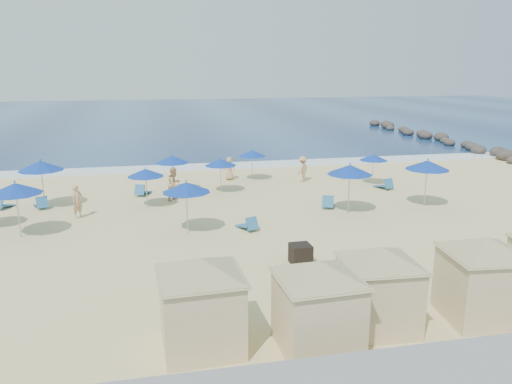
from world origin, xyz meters
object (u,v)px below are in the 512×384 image
at_px(cabana_2, 379,277).
at_px(umbrella_9, 252,153).
at_px(umbrella_8, 350,170).
at_px(beachgoer_1, 174,184).
at_px(umbrella_11, 427,165).
at_px(umbrella_5, 146,173).
at_px(umbrella_7, 221,162).
at_px(beachgoer_2, 302,169).
at_px(trash_bin, 301,254).
at_px(rock_jetty, 431,137).
at_px(umbrella_6, 186,187).
at_px(umbrella_2, 41,166).
at_px(beachgoer_0, 77,202).
at_px(cabana_1, 318,294).
at_px(umbrella_3, 15,188).
at_px(beachgoer_3, 229,168).
at_px(umbrella_4, 172,159).
at_px(cabana_0, 201,292).
at_px(cabana_3, 483,268).
at_px(umbrella_10, 374,157).

distance_m(cabana_2, umbrella_9, 19.65).
relative_size(umbrella_8, beachgoer_1, 1.40).
xyz_separation_m(umbrella_8, umbrella_11, (4.50, 0.30, 0.00)).
distance_m(umbrella_5, umbrella_9, 8.69).
xyz_separation_m(umbrella_7, umbrella_8, (5.85, -5.58, 0.43)).
bearing_deg(beachgoer_1, beachgoer_2, -30.31).
height_order(trash_bin, umbrella_8, umbrella_8).
relative_size(rock_jetty, umbrella_6, 10.78).
bearing_deg(umbrella_2, umbrella_11, -11.08).
xyz_separation_m(umbrella_2, umbrella_8, (15.55, -4.23, -0.02)).
relative_size(umbrella_2, beachgoer_0, 1.58).
height_order(cabana_1, cabana_2, cabana_1).
xyz_separation_m(rock_jetty, umbrella_3, (-34.00, -23.47, 1.87)).
relative_size(beachgoer_1, beachgoer_3, 1.22).
xyz_separation_m(rock_jetty, umbrella_4, (-26.97, -16.46, 1.62)).
xyz_separation_m(cabana_0, umbrella_3, (-6.98, 10.60, 0.61)).
distance_m(umbrella_3, beachgoer_3, 14.50).
distance_m(umbrella_3, beachgoer_2, 17.44).
xyz_separation_m(cabana_1, cabana_3, (5.30, 0.56, 0.04)).
distance_m(umbrella_7, umbrella_11, 11.62).
xyz_separation_m(umbrella_7, beachgoer_2, (5.64, 1.81, -1.02)).
distance_m(umbrella_3, umbrella_6, 7.37).
relative_size(trash_bin, cabana_3, 0.17).
bearing_deg(trash_bin, umbrella_2, 135.23).
height_order(trash_bin, cabana_1, cabana_1).
xyz_separation_m(cabana_3, beachgoer_2, (0.17, 18.64, -0.77)).
height_order(rock_jetty, umbrella_4, umbrella_4).
distance_m(cabana_0, umbrella_5, 14.39).
xyz_separation_m(trash_bin, umbrella_5, (-5.79, 9.21, 1.54)).
xyz_separation_m(umbrella_9, umbrella_11, (7.84, -8.23, 0.48)).
relative_size(umbrella_3, umbrella_5, 1.16).
relative_size(umbrella_10, umbrella_11, 0.77).
bearing_deg(umbrella_2, cabana_1, -58.38).
xyz_separation_m(cabana_1, umbrella_3, (-10.00, 11.27, 0.66)).
xyz_separation_m(umbrella_6, umbrella_9, (5.03, 10.01, -0.33)).
height_order(trash_bin, beachgoer_3, beachgoer_3).
distance_m(cabana_0, umbrella_7, 16.96).
relative_size(umbrella_2, beachgoer_2, 1.57).
bearing_deg(beachgoer_2, umbrella_6, 0.61).
bearing_deg(umbrella_2, umbrella_7, 7.92).
bearing_deg(beachgoer_1, beachgoer_0, 157.47).
relative_size(umbrella_9, umbrella_11, 0.79).
height_order(umbrella_10, beachgoer_3, umbrella_10).
distance_m(cabana_0, beachgoer_0, 13.98).
xyz_separation_m(cabana_1, cabana_2, (2.06, 0.70, -0.02)).
distance_m(umbrella_4, umbrella_11, 14.52).
xyz_separation_m(cabana_2, beachgoer_1, (-5.03, 15.56, -0.61)).
relative_size(umbrella_8, beachgoer_2, 1.55).
bearing_deg(umbrella_7, beachgoer_1, -158.03).
bearing_deg(beachgoer_0, umbrella_3, -179.46).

